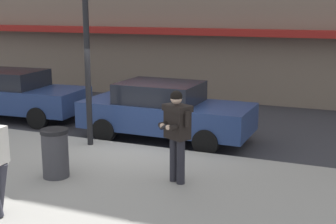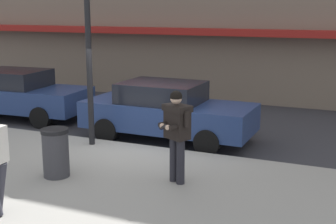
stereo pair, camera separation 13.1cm
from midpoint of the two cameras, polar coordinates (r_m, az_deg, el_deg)
name	(u,v)px [view 1 (the left image)]	position (r m, az deg, el deg)	size (l,w,h in m)	color
ground_plane	(142,148)	(11.84, -3.53, -4.36)	(80.00, 80.00, 0.00)	#333338
sidewalk	(124,191)	(8.99, -5.81, -9.52)	(32.00, 5.30, 0.14)	#99968E
curb_paint_line	(180,152)	(11.49, 1.08, -4.85)	(28.00, 0.12, 0.01)	silver
parked_sedan_near	(14,94)	(15.53, -18.53, 2.07)	(4.61, 2.15, 1.54)	navy
parked_sedan_mid	(165,111)	(12.33, -0.68, 0.15)	(4.52, 1.96, 1.54)	navy
man_texting_on_phone	(177,127)	(8.83, 0.67, -1.81)	(0.62, 0.65, 1.81)	#23232B
street_lamp_post	(86,21)	(11.31, -10.32, 10.84)	(0.36, 0.36, 4.88)	black
trash_bin	(55,153)	(9.57, -13.97, -4.88)	(0.55, 0.55, 0.98)	#38383D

